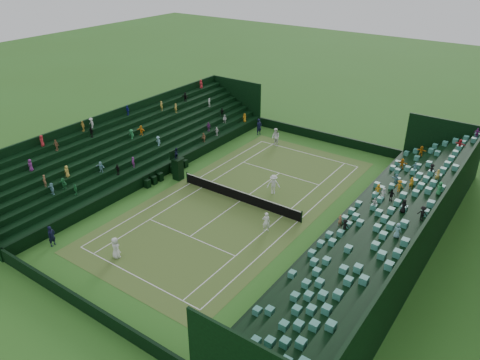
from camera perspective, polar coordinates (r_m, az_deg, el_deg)
The scene contains 17 objects.
ground at distance 39.08m, azimuth -0.00°, elevation -2.60°, with size 160.00×160.00×0.00m, color #336A21.
court_surface at distance 39.08m, azimuth -0.00°, elevation -2.60°, with size 12.97×26.77×0.01m, color #347426.
perimeter_wall_north at distance 51.37m, azimuth 10.30°, elevation 5.19°, with size 17.17×0.20×1.00m, color black.
perimeter_wall_south at distance 29.69m, azimuth -18.54°, elevation -14.26°, with size 17.17×0.20×1.00m, color black.
perimeter_wall_east at distance 35.34m, azimuth 11.38°, elevation -5.81°, with size 0.20×31.77×1.00m, color black.
perimeter_wall_west at distance 43.71m, azimuth -9.13°, elevation 1.20°, with size 0.20×31.77×1.00m, color black.
north_grandstand at distance 33.70m, azimuth 18.00°, elevation -6.40°, with size 6.60×32.00×4.90m.
south_grandstand at distance 46.08m, azimuth -13.01°, elevation 3.68°, with size 6.60×32.00×4.90m.
tennis_net at distance 38.82m, azimuth -0.00°, elevation -1.93°, with size 11.67×0.10×1.06m.
umpire_chair at distance 42.48m, azimuth -7.63°, elevation 1.72°, with size 0.97×0.97×3.06m.
courtside_chairs at distance 43.40m, azimuth -8.92°, elevation 0.88°, with size 0.49×5.47×1.07m.
player_near_west at distance 33.24m, azimuth -14.94°, elevation -8.00°, with size 0.78×0.51×1.59m, color white.
player_near_east at distance 34.93m, azimuth 3.21°, elevation -5.10°, with size 0.58×0.38×1.60m, color white.
player_far_west at distance 49.43m, azimuth 4.36°, elevation 5.24°, with size 0.93×0.73×1.92m, color white.
player_far_east at distance 39.95m, azimuth 4.10°, elevation -0.53°, with size 1.13×0.66×1.75m, color white.
line_judge_north at distance 52.22m, azimuth 2.34°, elevation 6.50°, with size 0.68×0.44×1.85m, color black.
line_judge_south at distance 35.91m, azimuth -21.99°, elevation -6.34°, with size 0.58×0.38×1.58m, color black.
Camera 1 is at (19.49, -27.67, 19.55)m, focal length 35.00 mm.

